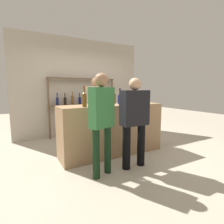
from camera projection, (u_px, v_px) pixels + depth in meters
The scene contains 12 objects.
ground_plane at pixel (112, 153), 3.75m from camera, with size 16.00×16.00×0.00m, color #B2A893.
bar_counter at pixel (112, 129), 3.68m from camera, with size 2.18×0.62×1.05m, color #997551.
back_wall at pixel (81, 88), 5.22m from camera, with size 3.78×0.12×2.80m, color #B2A899.
back_shelf at pixel (83, 98), 5.11m from camera, with size 1.99×0.18×1.67m.
counter_bottle_0 at pixel (114, 98), 3.82m from camera, with size 0.08×0.08×0.34m.
counter_bottle_1 at pixel (120, 98), 3.67m from camera, with size 0.09×0.09×0.33m.
counter_bottle_2 at pixel (84, 99), 3.12m from camera, with size 0.08×0.08×0.37m.
wine_glass at pixel (132, 98), 3.85m from camera, with size 0.08×0.08×0.15m.
cork_jar at pixel (124, 99), 3.96m from camera, with size 0.12×0.12×0.17m.
customer_left at pixel (102, 116), 2.67m from camera, with size 0.43×0.29×1.60m.
server_behind_counter at pixel (95, 105), 4.48m from camera, with size 0.49×0.27×1.65m.
customer_center at pixel (134, 117), 2.98m from camera, with size 0.49×0.22×1.55m.
Camera 1 is at (-1.76, -3.14, 1.37)m, focal length 28.00 mm.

